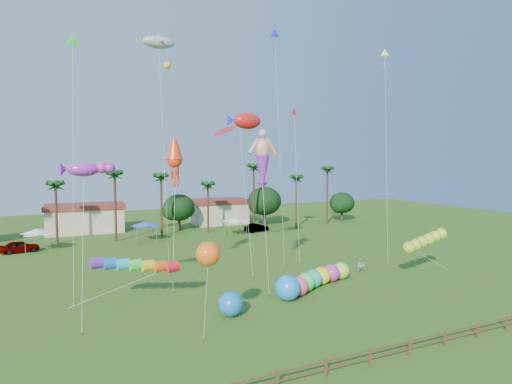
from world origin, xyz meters
name	(u,v)px	position (x,y,z in m)	size (l,w,h in m)	color
ground	(313,327)	(0.00, 0.00, 0.00)	(160.00, 160.00, 0.00)	#285116
tree_line	(195,206)	(3.57, 44.00, 4.28)	(69.46, 8.91, 11.00)	#3A2819
buildings_row	(151,217)	(-3.09, 50.00, 2.00)	(35.00, 7.00, 4.00)	beige
tent_row	(146,224)	(-6.00, 36.33, 2.75)	(31.00, 4.00, 0.60)	white
fence	(370,355)	(0.00, -6.00, 0.61)	(36.12, 0.12, 1.00)	brown
car_a	(20,247)	(-22.20, 36.22, 0.78)	(1.83, 4.55, 1.55)	#4C4C54
car_b	(257,228)	(12.74, 38.19, 0.71)	(1.50, 4.31, 1.42)	#4C4C54
spectator_b	(361,266)	(12.13, 9.84, 0.80)	(0.78, 0.61, 1.60)	#A6A58A
caterpillar_inflatable	(312,280)	(4.43, 7.30, 0.91)	(10.24, 5.66, 2.16)	#FA4170
blue_ball	(231,304)	(-4.67, 4.30, 0.95)	(1.91, 1.91, 1.91)	blue
rainbow_tube	(151,269)	(-9.75, 9.14, 3.03)	(9.85, 2.61, 3.50)	red
green_worm	(409,248)	(14.87, 5.98, 3.27)	(10.17, 2.25, 3.98)	#A7D02E
orange_ball_kite	(208,254)	(-7.36, 1.25, 5.69)	(2.01, 2.01, 6.51)	#FF5F14
merman_kite	(263,163)	(1.25, 11.24, 11.71)	(2.58, 5.19, 14.41)	#ECA286
fish_kite	(247,121)	(2.49, 17.97, 16.37)	(5.03, 6.86, 17.38)	red
shark_kite	(158,43)	(-6.09, 23.85, 25.53)	(5.14, 8.67, 26.41)	#99A1A7
squid_kite	(174,160)	(-6.36, 15.24, 11.94)	(2.04, 4.57, 14.30)	#FF3914
lobster_kite	(83,169)	(-14.62, 8.82, 11.18)	(4.38, 5.21, 11.94)	purple
delta_kite_red	(294,115)	(10.15, 20.84, 17.82)	(2.47, 5.19, 18.72)	red
delta_kite_yellow	(385,60)	(18.86, 14.43, 24.03)	(2.26, 3.59, 25.30)	#FFFE1A
delta_kite_green	(73,46)	(-15.09, 14.55, 21.65)	(1.28, 4.59, 22.66)	#47F239
delta_kite_blue	(275,38)	(6.52, 19.15, 26.26)	(1.31, 3.79, 27.42)	#1A1DEA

